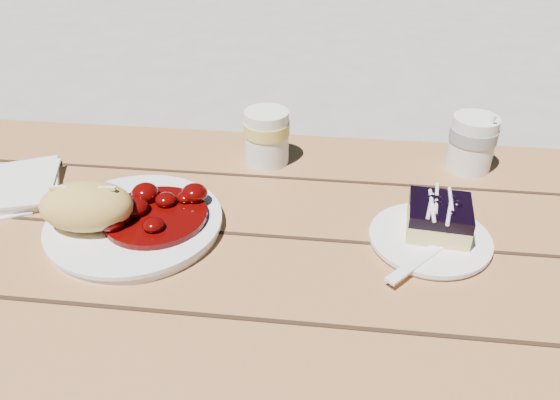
# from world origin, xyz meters

# --- Properties ---
(picnic_table) EXTENTS (2.00, 1.55, 0.75)m
(picnic_table) POSITION_xyz_m (0.00, -0.00, 0.59)
(picnic_table) COLOR brown
(picnic_table) RESTS_ON ground
(main_plate) EXTENTS (0.24, 0.24, 0.02)m
(main_plate) POSITION_xyz_m (-0.43, 0.07, 0.76)
(main_plate) COLOR white
(main_plate) RESTS_ON picnic_table
(goulash_stew) EXTENTS (0.15, 0.15, 0.04)m
(goulash_stew) POSITION_xyz_m (-0.40, 0.08, 0.79)
(goulash_stew) COLOR #510302
(goulash_stew) RESTS_ON main_plate
(bread_roll) EXTENTS (0.13, 0.10, 0.07)m
(bread_roll) POSITION_xyz_m (-0.48, 0.05, 0.80)
(bread_roll) COLOR #DEAF55
(bread_roll) RESTS_ON main_plate
(dessert_plate) EXTENTS (0.16, 0.16, 0.01)m
(dessert_plate) POSITION_xyz_m (-0.01, 0.09, 0.76)
(dessert_plate) COLOR white
(dessert_plate) RESTS_ON picnic_table
(blueberry_cake) EXTENTS (0.09, 0.09, 0.05)m
(blueberry_cake) POSITION_xyz_m (-0.00, 0.11, 0.78)
(blueberry_cake) COLOR #F0D983
(blueberry_cake) RESTS_ON dessert_plate
(fork_dessert) EXTENTS (0.12, 0.14, 0.00)m
(fork_dessert) POSITION_xyz_m (-0.03, 0.04, 0.76)
(fork_dessert) COLOR white
(fork_dessert) RESTS_ON dessert_plate
(coffee_cup) EXTENTS (0.07, 0.07, 0.09)m
(coffee_cup) POSITION_xyz_m (0.07, 0.31, 0.80)
(coffee_cup) COLOR white
(coffee_cup) RESTS_ON picnic_table
(napkin_stack) EXTENTS (0.20, 0.20, 0.01)m
(napkin_stack) POSITION_xyz_m (-0.66, 0.15, 0.76)
(napkin_stack) COLOR white
(napkin_stack) RESTS_ON picnic_table
(second_cup) EXTENTS (0.07, 0.07, 0.09)m
(second_cup) POSITION_xyz_m (-0.27, 0.29, 0.80)
(second_cup) COLOR white
(second_cup) RESTS_ON picnic_table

